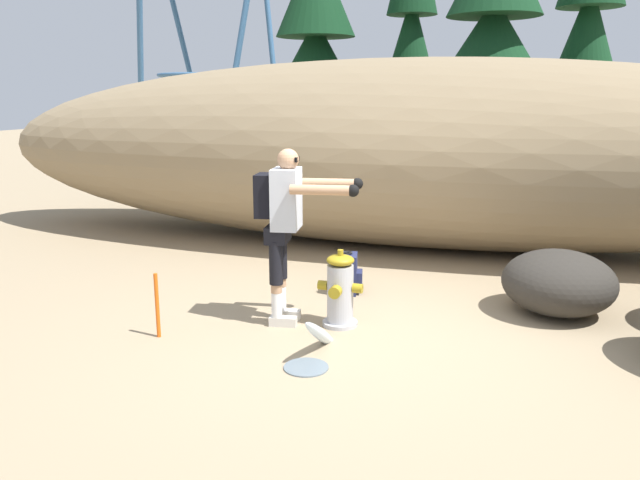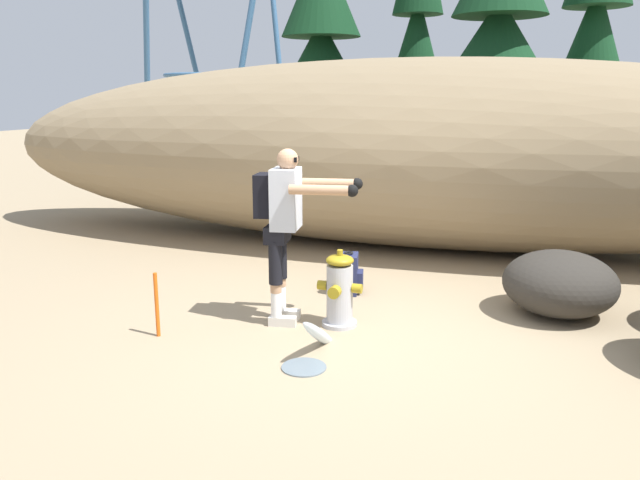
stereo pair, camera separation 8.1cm
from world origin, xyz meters
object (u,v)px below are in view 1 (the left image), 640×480
at_px(survey_stake, 157,306).
at_px(utility_worker, 286,215).
at_px(boulder_small, 559,282).
at_px(fire_hydrant, 340,291).
at_px(spare_backpack, 348,274).

bearing_deg(survey_stake, utility_worker, 35.42).
relative_size(boulder_small, survey_stake, 1.86).
relative_size(utility_worker, boulder_small, 1.50).
bearing_deg(fire_hydrant, spare_backpack, 100.36).
height_order(spare_backpack, survey_stake, survey_stake).
distance_m(utility_worker, boulder_small, 2.82).
bearing_deg(spare_backpack, utility_worker, -118.40).
bearing_deg(boulder_small, spare_backpack, 179.52).
xyz_separation_m(fire_hydrant, boulder_small, (2.00, 0.99, -0.02)).
height_order(fire_hydrant, boulder_small, fire_hydrant).
distance_m(utility_worker, spare_backpack, 1.41).
distance_m(boulder_small, survey_stake, 3.91).
bearing_deg(utility_worker, boulder_small, 14.08).
relative_size(spare_backpack, boulder_small, 0.42).
xyz_separation_m(spare_backpack, boulder_small, (2.18, -0.02, 0.11)).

